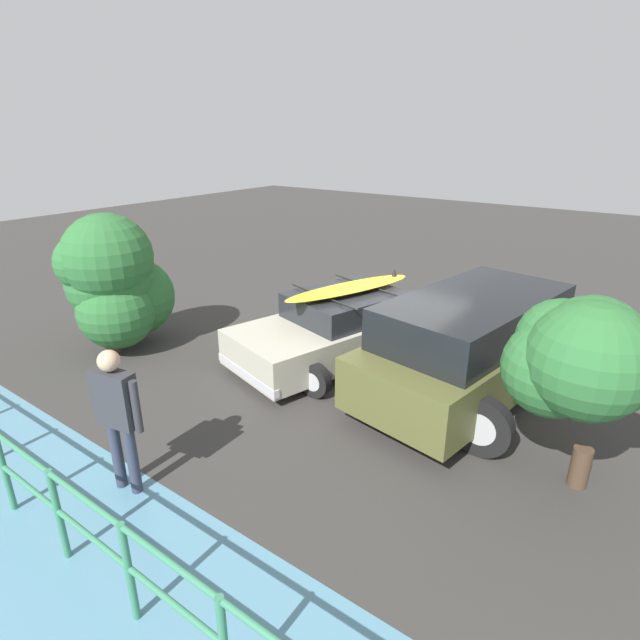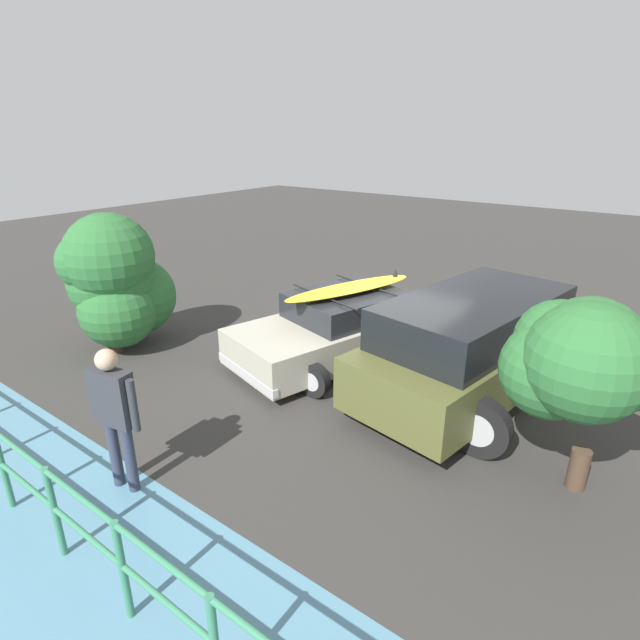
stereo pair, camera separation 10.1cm
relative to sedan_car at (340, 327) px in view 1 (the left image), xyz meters
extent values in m
cube|color=#383533|center=(-0.65, -0.66, -0.62)|extent=(44.00, 44.00, 0.02)
cube|color=#B7B29E|center=(0.01, 0.04, -0.13)|extent=(2.81, 4.44, 0.65)
cube|color=#23262B|center=(-0.03, -0.12, 0.43)|extent=(2.03, 2.32, 0.46)
cube|color=silver|center=(0.55, 1.98, -0.33)|extent=(1.76, 0.58, 0.14)
cube|color=silver|center=(-0.53, -1.91, -0.33)|extent=(1.76, 0.58, 0.14)
cylinder|color=black|center=(-0.51, 1.51, -0.32)|extent=(0.58, 0.18, 0.58)
cylinder|color=#B7B7BC|center=(-0.51, 1.51, -0.32)|extent=(0.32, 0.19, 0.32)
cylinder|color=black|center=(1.22, 1.03, -0.32)|extent=(0.58, 0.18, 0.58)
cylinder|color=#B7B7BC|center=(1.22, 1.03, -0.32)|extent=(0.32, 0.19, 0.32)
cylinder|color=black|center=(-1.20, -0.95, -0.32)|extent=(0.58, 0.18, 0.58)
cylinder|color=#B7B7BC|center=(-1.20, -0.95, -0.32)|extent=(0.32, 0.19, 0.32)
cylinder|color=black|center=(0.54, -1.43, -0.32)|extent=(0.58, 0.18, 0.58)
cylinder|color=#B7B7BC|center=(0.54, -1.43, -0.32)|extent=(0.32, 0.19, 0.32)
cylinder|color=black|center=(0.11, 0.40, 0.70)|extent=(1.80, 0.53, 0.03)
cylinder|color=black|center=(-0.18, -0.64, 0.70)|extent=(1.80, 0.53, 0.03)
ellipsoid|color=yellow|center=(-0.09, -0.16, 0.76)|extent=(1.46, 2.86, 0.09)
cone|color=black|center=(-0.45, -1.23, 0.87)|extent=(0.10, 0.10, 0.14)
cube|color=brown|center=(-2.51, 0.00, 0.07)|extent=(2.55, 4.59, 0.81)
cube|color=black|center=(-2.51, 0.00, 0.79)|extent=(2.25, 3.63, 0.64)
cylinder|color=black|center=(-2.89, -2.24, 0.17)|extent=(0.78, 0.30, 0.76)
cylinder|color=black|center=(-3.23, 1.45, -0.19)|extent=(0.84, 0.22, 0.84)
cylinder|color=#B7B7BC|center=(-3.23, 1.45, -0.19)|extent=(0.46, 0.23, 0.46)
cylinder|color=black|center=(-1.36, 1.13, -0.19)|extent=(0.84, 0.22, 0.84)
cylinder|color=#B7B7BC|center=(-1.36, 1.13, -0.19)|extent=(0.46, 0.23, 0.46)
cylinder|color=black|center=(-3.66, -1.13, -0.19)|extent=(0.84, 0.22, 0.84)
cylinder|color=#B7B7BC|center=(-3.66, -1.13, -0.19)|extent=(0.46, 0.23, 0.46)
cylinder|color=black|center=(-1.80, -1.44, -0.19)|extent=(0.84, 0.22, 0.84)
cylinder|color=#B7B7BC|center=(-1.80, -1.44, -0.19)|extent=(0.46, 0.23, 0.46)
cylinder|color=#33384C|center=(-0.14, 4.64, -0.16)|extent=(0.13, 0.13, 0.91)
cylinder|color=#33384C|center=(0.11, 4.68, -0.16)|extent=(0.13, 0.13, 0.91)
cube|color=#333338|center=(-0.02, 4.66, 0.64)|extent=(0.56, 0.30, 0.68)
sphere|color=#D6A884|center=(-0.02, 4.66, 1.12)|extent=(0.25, 0.25, 0.25)
cylinder|color=#333338|center=(-0.32, 4.60, 0.61)|extent=(0.09, 0.09, 0.65)
cylinder|color=#333338|center=(0.29, 4.72, 0.61)|extent=(0.09, 0.09, 0.65)
cylinder|color=#387F5B|center=(-1.59, 5.66, -0.07)|extent=(0.07, 0.07, 1.07)
cylinder|color=#387F5B|center=(-0.42, 5.66, -0.07)|extent=(0.07, 0.07, 1.07)
cylinder|color=#387F5B|center=(0.76, 5.66, -0.07)|extent=(0.07, 0.07, 1.07)
cylinder|color=#387F5B|center=(0.17, 5.66, 0.43)|extent=(8.21, 0.07, 0.06)
cylinder|color=#387F5B|center=(0.17, 5.66, -0.02)|extent=(8.21, 0.07, 0.06)
cylinder|color=#4C3828|center=(3.71, 2.45, -0.35)|extent=(0.29, 0.29, 0.53)
sphere|color=#2D6B33|center=(3.76, 1.80, 0.36)|extent=(1.55, 1.55, 1.55)
sphere|color=#2D6B33|center=(3.58, 2.35, 0.25)|extent=(1.46, 1.46, 1.46)
sphere|color=#2D6B33|center=(3.89, 2.64, 1.22)|extent=(1.07, 1.07, 1.07)
sphere|color=#2D6B33|center=(3.85, 2.27, 0.75)|extent=(1.56, 1.56, 1.56)
sphere|color=#2D6B33|center=(3.73, 2.22, 0.86)|extent=(1.52, 1.52, 1.52)
sphere|color=#2D6B33|center=(3.67, 2.31, 1.27)|extent=(1.66, 1.66, 1.66)
cylinder|color=#4C3828|center=(-4.45, 1.37, -0.35)|extent=(0.23, 0.23, 0.53)
sphere|color=#2D6B33|center=(-3.96, 1.30, 1.17)|extent=(1.03, 1.03, 1.03)
sphere|color=#2D6B33|center=(-3.97, 1.56, 0.93)|extent=(1.15, 1.15, 1.15)
sphere|color=#2D6B33|center=(-4.30, 1.42, 1.21)|extent=(1.22, 1.22, 1.22)
sphere|color=#2D6B33|center=(-4.29, 1.20, 1.06)|extent=(0.97, 0.97, 0.97)
sphere|color=#2D6B33|center=(-4.32, 1.67, 1.18)|extent=(1.34, 1.34, 1.34)
camera|label=1|loc=(-4.83, 7.31, 3.52)|focal=28.00mm
camera|label=2|loc=(-4.91, 7.25, 3.52)|focal=28.00mm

